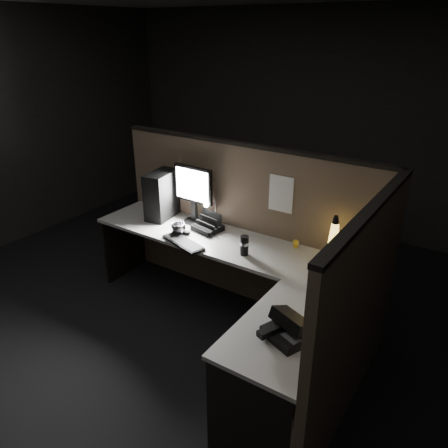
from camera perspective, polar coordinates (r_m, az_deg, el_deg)
The scene contains 17 objects.
floor at distance 3.81m, azimuth -5.03°, elevation -15.47°, with size 6.00×6.00×0.00m, color black.
room_shell at distance 3.05m, azimuth -6.14°, elevation 8.68°, with size 6.00×6.00×6.00m.
partition_back at distance 4.07m, azimuth 2.72°, elevation -0.23°, with size 2.66×0.06×1.50m, color brown.
partition_right at distance 2.94m, azimuth 16.94°, elevation -11.78°, with size 0.06×1.66×1.50m, color brown.
desk at distance 3.55m, azimuth -0.53°, elevation -7.15°, with size 2.60×1.60×0.73m.
pc_tower at distance 4.29m, azimuth -7.89°, elevation 3.91°, with size 0.19×0.43×0.45m, color black.
monitor at distance 4.10m, azimuth -4.05°, elevation 4.58°, with size 0.42×0.18×0.54m.
keyboard at distance 3.78m, azimuth -5.32°, elevation -2.44°, with size 0.45×0.15×0.02m, color black.
mouse at distance 3.94m, azimuth -5.07°, elevation -1.12°, with size 0.10×0.07×0.04m, color black.
clip_lamp at distance 4.07m, azimuth -1.73°, elevation 1.75°, with size 0.05×0.19×0.25m.
organizer at distance 4.01m, azimuth -2.08°, elevation -0.22°, with size 0.28×0.26×0.18m.
lava_lamp at distance 3.49m, azimuth 14.05°, elevation -2.59°, with size 0.11×0.11×0.41m.
travel_mug at distance 3.56m, azimuth 2.67°, elevation -2.81°, with size 0.07×0.07×0.17m, color black.
steel_mug at distance 3.94m, azimuth -6.01°, elevation -0.66°, with size 0.13×0.13×0.11m, color silver.
figurine at distance 3.74m, azimuth 9.36°, elevation -2.41°, with size 0.05×0.05×0.05m, color yellow.
pinned_paper at distance 3.72m, azimuth 7.45°, elevation 3.91°, with size 0.22×0.00×0.32m, color white.
desk_phone at distance 2.71m, azimuth 8.38°, elevation -13.34°, with size 0.32×0.32×0.15m.
Camera 1 is at (1.89, -2.25, 2.43)m, focal length 35.00 mm.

